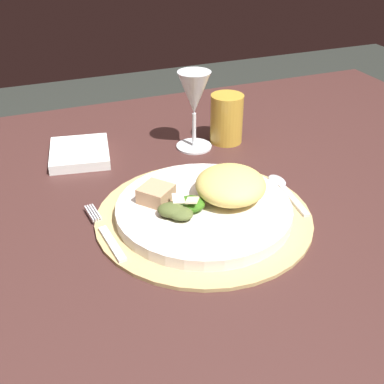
{
  "coord_description": "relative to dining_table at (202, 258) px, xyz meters",
  "views": [
    {
      "loc": [
        -0.27,
        -0.64,
        1.18
      ],
      "look_at": [
        -0.02,
        -0.0,
        0.77
      ],
      "focal_mm": 45.9,
      "sensor_mm": 36.0,
      "label": 1
    }
  ],
  "objects": [
    {
      "name": "fork",
      "position": [
        -0.18,
        -0.05,
        0.14
      ],
      "size": [
        0.03,
        0.16,
        0.0
      ],
      "color": "silver",
      "rests_on": "placemat"
    },
    {
      "name": "spoon",
      "position": [
        0.14,
        -0.03,
        0.14
      ],
      "size": [
        0.03,
        0.14,
        0.01
      ],
      "color": "silver",
      "rests_on": "placemat"
    },
    {
      "name": "pasta_serving",
      "position": [
        0.03,
        -0.05,
        0.17
      ],
      "size": [
        0.15,
        0.16,
        0.05
      ],
      "primitive_type": "ellipsoid",
      "rotation": [
        0.0,
        0.0,
        1.09
      ],
      "color": "#E7CB69",
      "rests_on": "dinner_plate"
    },
    {
      "name": "dining_table",
      "position": [
        0.0,
        0.0,
        0.0
      ],
      "size": [
        1.38,
        0.99,
        0.75
      ],
      "color": "#412421",
      "rests_on": "ground"
    },
    {
      "name": "wine_glass",
      "position": [
        0.06,
        0.19,
        0.23
      ],
      "size": [
        0.07,
        0.07,
        0.16
      ],
      "color": "silver",
      "rests_on": "dining_table"
    },
    {
      "name": "amber_tumbler",
      "position": [
        0.13,
        0.19,
        0.18
      ],
      "size": [
        0.07,
        0.07,
        0.1
      ],
      "primitive_type": "cylinder",
      "color": "gold",
      "rests_on": "dining_table"
    },
    {
      "name": "napkin",
      "position": [
        -0.16,
        0.23,
        0.14
      ],
      "size": [
        0.13,
        0.14,
        0.02
      ],
      "primitive_type": "cube",
      "rotation": [
        0.0,
        0.0,
        -0.18
      ],
      "color": "white",
      "rests_on": "dining_table"
    },
    {
      "name": "placemat",
      "position": [
        -0.02,
        -0.05,
        0.13
      ],
      "size": [
        0.34,
        0.34,
        0.01
      ],
      "primitive_type": "cylinder",
      "color": "tan",
      "rests_on": "dining_table"
    },
    {
      "name": "bread_piece",
      "position": [
        -0.09,
        -0.02,
        0.16
      ],
      "size": [
        0.07,
        0.07,
        0.03
      ],
      "primitive_type": "cube",
      "rotation": [
        0.0,
        0.0,
        5.4
      ],
      "color": "tan",
      "rests_on": "dinner_plate"
    },
    {
      "name": "salad_greens",
      "position": [
        -0.06,
        -0.06,
        0.16
      ],
      "size": [
        0.08,
        0.06,
        0.03
      ],
      "color": "#505E2D",
      "rests_on": "dinner_plate"
    },
    {
      "name": "dinner_plate",
      "position": [
        -0.02,
        -0.05,
        0.14
      ],
      "size": [
        0.27,
        0.27,
        0.02
      ],
      "primitive_type": "cylinder",
      "color": "white",
      "rests_on": "placemat"
    }
  ]
}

